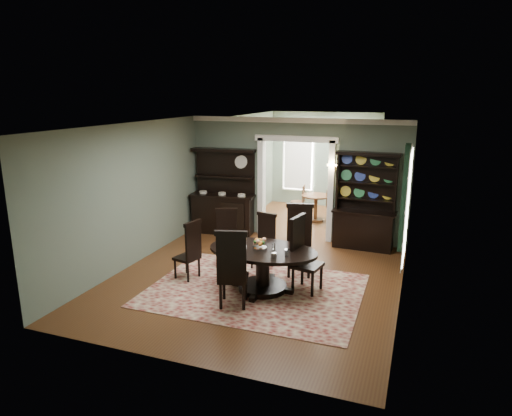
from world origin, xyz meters
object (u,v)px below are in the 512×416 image
at_px(sideboard, 224,204).
at_px(welsh_dresser, 364,214).
at_px(parlor_table, 316,204).
at_px(dining_table, 263,262).

distance_m(sideboard, welsh_dresser, 3.62).
bearing_deg(welsh_dresser, sideboard, -177.34).
xyz_separation_m(sideboard, parlor_table, (2.04, 1.87, -0.27)).
height_order(dining_table, parlor_table, dining_table).
relative_size(welsh_dresser, parlor_table, 2.76).
height_order(dining_table, sideboard, sideboard).
relative_size(dining_table, parlor_table, 2.49).
height_order(sideboard, welsh_dresser, welsh_dresser).
bearing_deg(parlor_table, welsh_dresser, -49.70).
height_order(dining_table, welsh_dresser, welsh_dresser).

